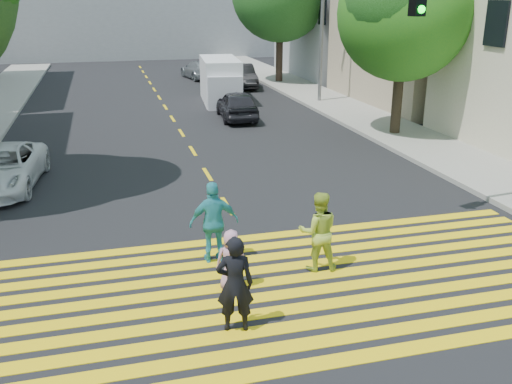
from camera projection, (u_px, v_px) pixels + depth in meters
name	position (u px, v px, depth m)	size (l,w,h in m)	color
ground	(300.00, 322.00, 9.90)	(120.00, 120.00, 0.00)	black
sidewalk_right	(370.00, 120.00, 25.65)	(3.00, 60.00, 0.15)	gray
crosswalk	(279.00, 288.00, 11.06)	(13.40, 5.30, 0.01)	yellow
lane_line	(162.00, 102.00, 30.45)	(0.12, 34.40, 0.01)	yellow
building_right_tan	(457.00, 4.00, 29.28)	(10.00, 10.00, 10.00)	tan
building_right_grey	(365.00, 2.00, 39.33)	(10.00, 10.00, 10.00)	gray
tree_right_near	(405.00, 6.00, 21.53)	(6.65, 6.63, 7.42)	black
pedestrian_man	(235.00, 284.00, 9.42)	(0.62, 0.41, 1.71)	black
pedestrian_woman	(318.00, 231.00, 11.57)	(0.82, 0.64, 1.68)	#A5BD3A
pedestrian_child	(231.00, 260.00, 10.84)	(0.59, 0.39, 1.22)	#BB819B
pedestrian_extra	(214.00, 222.00, 11.92)	(1.04, 0.43, 1.77)	teal
white_sedan	(1.00, 168.00, 16.62)	(2.04, 4.43, 1.23)	white
dark_car_near	(237.00, 105.00, 26.04)	(1.56, 3.87, 1.32)	black
silver_car	(199.00, 70.00, 38.90)	(1.72, 4.23, 1.23)	gray
dark_car_parked	(241.00, 76.00, 35.09)	(1.48, 4.25, 1.40)	black
white_van	(221.00, 82.00, 30.01)	(2.26, 4.99, 2.28)	white
traffic_signal	(511.00, 51.00, 13.67)	(4.31, 0.88, 6.35)	black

